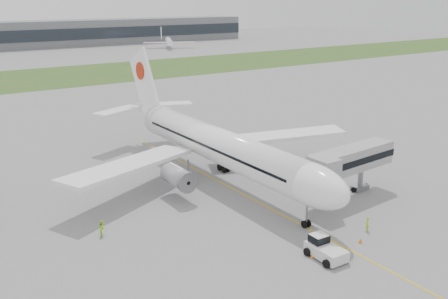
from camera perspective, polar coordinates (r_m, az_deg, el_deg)
ground at (r=71.26m, az=1.02°, el=-4.52°), size 600.00×600.00×0.00m
apron_markings at (r=67.55m, az=3.49°, el=-5.80°), size 70.00×70.00×0.04m
grass_strip at (r=180.08m, az=-21.88°, el=7.45°), size 600.00×50.00×0.02m
airliner at (r=73.23m, az=-1.16°, el=0.76°), size 48.13×53.95×17.88m
pushback_tug at (r=54.19m, az=11.38°, el=-10.98°), size 3.09×4.44×2.23m
jet_bridge at (r=68.22m, az=13.96°, el=-1.32°), size 15.42×5.31×7.14m
safety_cone_left at (r=54.15m, az=10.03°, el=-11.85°), size 0.37×0.37×0.51m
safety_cone_right at (r=58.21m, az=15.34°, el=-10.01°), size 0.43×0.43×0.60m
ground_crew_near at (r=61.00m, az=16.05°, el=-8.17°), size 0.77×0.71×1.77m
ground_crew_far at (r=59.24m, az=-13.74°, el=-8.70°), size 1.00×1.11×1.89m
distant_aircraft_right at (r=274.26m, az=-6.28°, el=11.44°), size 35.02×33.50×10.44m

